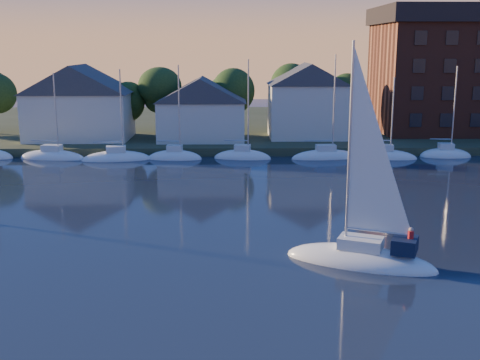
{
  "coord_description": "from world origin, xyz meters",
  "views": [
    {
      "loc": [
        -2.19,
        -21.07,
        12.99
      ],
      "look_at": [
        -1.53,
        22.0,
        3.36
      ],
      "focal_mm": 45.0,
      "sensor_mm": 36.0,
      "label": 1
    }
  ],
  "objects_px": {
    "clubhouse_west": "(79,101)",
    "clubhouse_centre": "(201,108)",
    "clubhouse_east": "(307,100)",
    "hero_sailboat": "(363,254)"
  },
  "relations": [
    {
      "from": "clubhouse_west",
      "to": "hero_sailboat",
      "type": "distance_m",
      "value": 52.73
    },
    {
      "from": "clubhouse_west",
      "to": "hero_sailboat",
      "type": "xyz_separation_m",
      "value": [
        27.82,
        -44.47,
        -5.33
      ]
    },
    {
      "from": "clubhouse_centre",
      "to": "hero_sailboat",
      "type": "relative_size",
      "value": 0.8
    },
    {
      "from": "clubhouse_west",
      "to": "clubhouse_centre",
      "type": "relative_size",
      "value": 1.18
    },
    {
      "from": "clubhouse_west",
      "to": "clubhouse_east",
      "type": "bearing_deg",
      "value": 1.91
    },
    {
      "from": "clubhouse_west",
      "to": "clubhouse_east",
      "type": "distance_m",
      "value": 30.02
    },
    {
      "from": "clubhouse_centre",
      "to": "hero_sailboat",
      "type": "distance_m",
      "value": 45.28
    },
    {
      "from": "clubhouse_centre",
      "to": "clubhouse_east",
      "type": "xyz_separation_m",
      "value": [
        14.0,
        2.0,
        0.87
      ]
    },
    {
      "from": "clubhouse_centre",
      "to": "hero_sailboat",
      "type": "bearing_deg",
      "value": -74.79
    },
    {
      "from": "hero_sailboat",
      "to": "clubhouse_east",
      "type": "bearing_deg",
      "value": -69.21
    }
  ]
}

